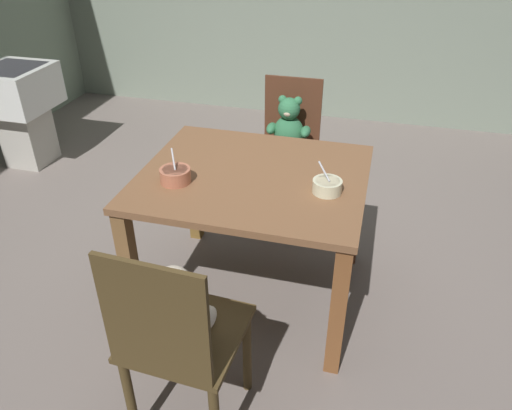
% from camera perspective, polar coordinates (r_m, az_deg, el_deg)
% --- Properties ---
extents(ground_plane, '(5.20, 5.20, 0.04)m').
position_cam_1_polar(ground_plane, '(2.66, -0.28, -10.16)').
color(ground_plane, slate).
extents(dining_table, '(1.02, 0.88, 0.70)m').
position_cam_1_polar(dining_table, '(2.30, -0.32, 1.07)').
color(dining_table, brown).
rests_on(dining_table, ground_plane).
extents(teddy_chair_far_center, '(0.38, 0.37, 0.86)m').
position_cam_1_polar(teddy_chair_far_center, '(3.01, 3.76, 7.76)').
color(teddy_chair_far_center, '#532E1D').
rests_on(teddy_chair_far_center, ground_plane).
extents(teddy_chair_near_front, '(0.41, 0.42, 0.90)m').
position_cam_1_polar(teddy_chair_near_front, '(1.74, -8.99, -13.53)').
color(teddy_chair_near_front, '#4B391E').
rests_on(teddy_chair_near_front, ground_plane).
extents(porridge_bowl_cream_near_right, '(0.13, 0.13, 0.12)m').
position_cam_1_polar(porridge_bowl_cream_near_right, '(2.11, 8.21, 2.19)').
color(porridge_bowl_cream_near_right, beige).
rests_on(porridge_bowl_cream_near_right, dining_table).
extents(porridge_bowl_terracotta_near_left, '(0.14, 0.14, 0.13)m').
position_cam_1_polar(porridge_bowl_terracotta_near_left, '(2.19, -9.28, 3.44)').
color(porridge_bowl_terracotta_near_left, '#BB6B4F').
rests_on(porridge_bowl_terracotta_near_left, dining_table).
extents(sink_basin, '(0.46, 0.50, 0.74)m').
position_cam_1_polar(sink_basin, '(4.08, -25.63, 10.67)').
color(sink_basin, '#B7B2A8').
rests_on(sink_basin, ground_plane).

